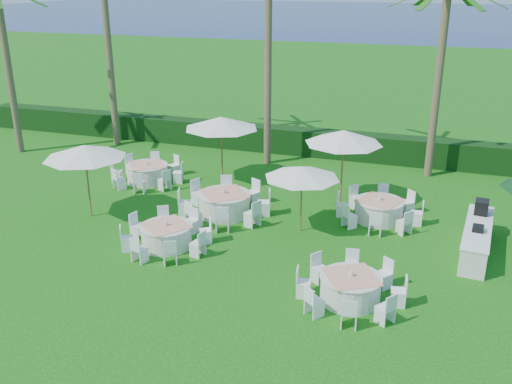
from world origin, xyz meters
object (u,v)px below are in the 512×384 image
Objects in this scene: umbrella_a at (85,152)px; buffet_table at (477,238)px; banquet_table_e at (224,203)px; banquet_table_f at (379,210)px; banquet_table_c at (350,288)px; umbrella_d at (344,137)px; banquet_table_d at (147,173)px; umbrella_b at (302,172)px; banquet_table_b at (167,235)px; umbrella_c at (221,123)px.

umbrella_a is 12.99m from buffet_table.
umbrella_a is at bearing -159.92° from banquet_table_e.
banquet_table_c is at bearing -90.46° from banquet_table_f.
banquet_table_f is 1.04× the size of umbrella_d.
umbrella_b is (7.15, -2.67, 1.66)m from banquet_table_d.
banquet_table_e is 1.14× the size of umbrella_a.
umbrella_d is (4.49, 5.20, 2.20)m from banquet_table_b.
buffet_table is at bearing 6.15° from umbrella_a.
banquet_table_f is at bearing 16.52° from umbrella_a.
banquet_table_c is 11.47m from banquet_table_d.
banquet_table_c is at bearing -34.50° from banquet_table_d.
buffet_table is at bearing 2.39° from umbrella_b.
buffet_table reaches higher than banquet_table_c.
banquet_table_d is 8.26m from umbrella_d.
banquet_table_f is 3.35m from umbrella_b.
banquet_table_c is 6.73m from banquet_table_e.
banquet_table_f is (6.02, 4.16, 0.01)m from banquet_table_b.
banquet_table_f is 3.46m from buffet_table.
banquet_table_c is at bearing -15.56° from umbrella_a.
umbrella_c is (-1.39, 3.30, 2.03)m from banquet_table_e.
banquet_table_c is 1.15× the size of umbrella_b.
banquet_table_b is at bearing -145.37° from banquet_table_f.
banquet_table_d is 9.55m from banquet_table_f.
umbrella_b is 0.87× the size of umbrella_d.
umbrella_b is (3.67, 2.45, 1.68)m from banquet_table_b.
buffet_table is at bearing 51.95° from banquet_table_c.
umbrella_c is (-0.60, 6.21, 2.09)m from banquet_table_b.
umbrella_d is at bearing 31.70° from banquet_table_e.
umbrella_a is at bearing -92.19° from banquet_table_d.
umbrella_c is at bearing 130.96° from banquet_table_c.
umbrella_a is 0.75× the size of buffet_table.
banquet_table_d is at bearing 124.12° from banquet_table_b.
banquet_table_f is at bearing -17.18° from umbrella_c.
banquet_table_b is 0.95× the size of banquet_table_d.
banquet_table_e is (0.79, 2.91, 0.05)m from banquet_table_b.
banquet_table_b is at bearing -130.81° from umbrella_d.
banquet_table_e is (-5.19, 4.28, 0.05)m from banquet_table_c.
umbrella_a reaches higher than umbrella_b.
banquet_table_d reaches higher than banquet_table_b.
umbrella_b is at bearing 33.70° from banquet_table_b.
banquet_table_c is at bearing -12.92° from banquet_table_b.
banquet_table_b is 7.21m from umbrella_d.
banquet_table_b is 4.34m from umbrella_a.
banquet_table_c is 5.53m from banquet_table_f.
banquet_table_b is 3.02m from banquet_table_e.
banquet_table_e is at bearing 20.08° from umbrella_a.
umbrella_d reaches higher than banquet_table_c.
buffet_table reaches higher than banquet_table_b.
banquet_table_d is 3.70m from umbrella_c.
banquet_table_b is 9.53m from buffet_table.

